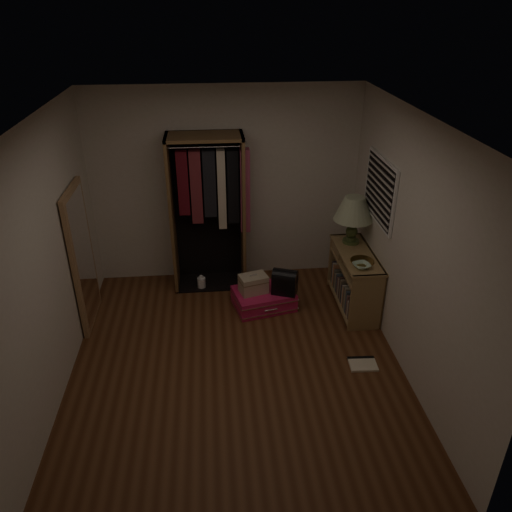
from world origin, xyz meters
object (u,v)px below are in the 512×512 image
open_wardrobe (211,199)px  train_case (253,284)px  floor_mirror (83,258)px  pink_suitcase (264,299)px  white_jug (202,283)px  table_lamp (354,210)px  console_bookshelf (353,277)px  black_bag (285,281)px

open_wardrobe → train_case: bearing=-55.5°
floor_mirror → train_case: bearing=2.2°
open_wardrobe → pink_suitcase: 1.43m
train_case → white_jug: train_case is taller
table_lamp → floor_mirror: bearing=-174.7°
train_case → console_bookshelf: bearing=-17.3°
pink_suitcase → table_lamp: 1.58m
white_jug → open_wardrobe: bearing=42.6°
pink_suitcase → black_bag: bearing=-26.9°
open_wardrobe → black_bag: size_ratio=5.85×
open_wardrobe → console_bookshelf: bearing=-22.6°
console_bookshelf → train_case: (-1.25, 0.03, -0.04)m
console_bookshelf → pink_suitcase: bearing=178.3°
floor_mirror → white_jug: (1.32, 0.60, -0.77)m
floor_mirror → table_lamp: (3.24, 0.30, 0.35)m
open_wardrobe → pink_suitcase: bearing=-48.6°
open_wardrobe → floor_mirror: (-1.51, -0.77, -0.36)m
console_bookshelf → floor_mirror: 3.27m
console_bookshelf → pink_suitcase: (-1.12, 0.03, -0.27)m
floor_mirror → black_bag: 2.41m
pink_suitcase → train_case: 0.26m
open_wardrobe → table_lamp: (1.74, -0.47, -0.02)m
black_bag → console_bookshelf: bearing=23.0°
floor_mirror → white_jug: 1.64m
train_case → black_bag: (0.39, -0.06, 0.05)m
table_lamp → open_wardrobe: bearing=165.0°
pink_suitcase → table_lamp: bearing=-1.7°
console_bookshelf → open_wardrobe: 2.05m
train_case → table_lamp: bearing=-5.8°
floor_mirror → table_lamp: size_ratio=2.78×
console_bookshelf → black_bag: bearing=-178.0°
black_bag → table_lamp: size_ratio=0.57×
black_bag → white_jug: black_bag is taller
train_case → white_jug: 0.88m
black_bag → white_jug: 1.24m
train_case → table_lamp: table_lamp is taller
train_case → pink_suitcase: bearing=-14.5°
console_bookshelf → white_jug: (-1.91, 0.55, -0.31)m
black_bag → table_lamp: bearing=39.0°
pink_suitcase → white_jug: bearing=133.8°
console_bookshelf → white_jug: console_bookshelf is taller
floor_mirror → black_bag: (2.37, 0.02, -0.45)m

